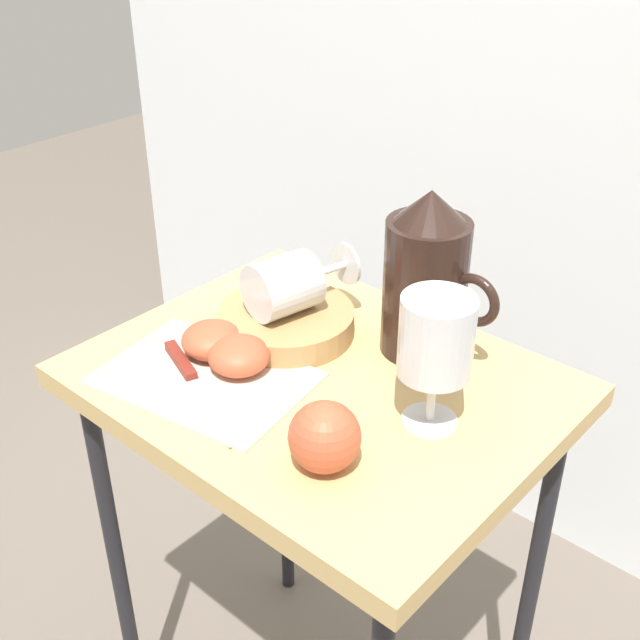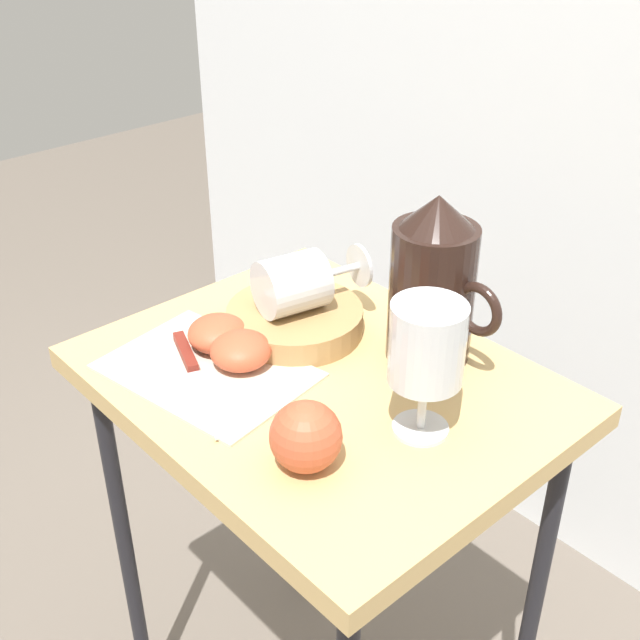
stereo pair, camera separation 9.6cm
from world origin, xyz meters
TOP-DOWN VIEW (x-y plane):
  - table at (0.00, 0.00)m, footprint 0.57×0.44m
  - linen_napkin at (-0.10, -0.10)m, footprint 0.27×0.21m
  - basket_tray at (-0.10, 0.04)m, footprint 0.18×0.18m
  - pitcher at (0.06, 0.13)m, footprint 0.16×0.11m
  - wine_glass_upright at (0.15, 0.01)m, footprint 0.08×0.08m
  - wine_glass_tipped_near at (-0.10, 0.04)m, footprint 0.10×0.16m
  - apple_half_left at (-0.13, -0.06)m, footprint 0.08×0.08m
  - apple_half_right at (-0.08, -0.06)m, footprint 0.08×0.08m
  - apple_whole at (0.11, -0.12)m, footprint 0.08×0.08m
  - knife at (-0.11, -0.11)m, footprint 0.21×0.09m

SIDE VIEW (x-z plane):
  - table at x=0.00m, z-range 0.28..0.99m
  - linen_napkin at x=-0.10m, z-range 0.71..0.72m
  - knife at x=-0.11m, z-range 0.72..0.73m
  - basket_tray at x=-0.10m, z-range 0.71..0.75m
  - apple_half_left at x=-0.13m, z-range 0.72..0.76m
  - apple_half_right at x=-0.08m, z-range 0.72..0.76m
  - apple_whole at x=0.11m, z-range 0.71..0.79m
  - wine_glass_tipped_near at x=-0.10m, z-range 0.75..0.83m
  - pitcher at x=0.06m, z-range 0.69..0.91m
  - wine_glass_upright at x=0.15m, z-range 0.74..0.90m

